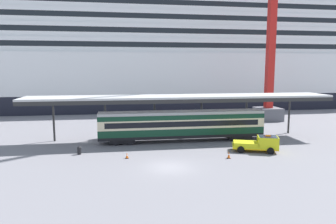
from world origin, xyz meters
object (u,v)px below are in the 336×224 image
cruise_ship (208,51)px  service_truck (259,143)px  dockside_crane (275,16)px  traffic_cone_mid (229,155)px  train_carriage (182,124)px  traffic_cone_near (127,156)px  quay_bollard (79,150)px

cruise_ship → service_truck: 50.75m
dockside_crane → traffic_cone_mid: bearing=-125.4°
train_carriage → traffic_cone_near: bearing=-136.9°
traffic_cone_near → traffic_cone_mid: size_ratio=0.79×
train_carriage → traffic_cone_near: size_ratio=35.81×
service_truck → dockside_crane: size_ratio=0.09×
traffic_cone_mid → quay_bollard: quay_bollard is taller
traffic_cone_mid → service_truck: bearing=25.3°
cruise_ship → traffic_cone_near: bearing=-115.1°
dockside_crane → service_truck: bearing=-119.6°
train_carriage → quay_bollard: train_carriage is taller
dockside_crane → quay_bollard: (-32.94, -19.04, -18.76)m
quay_bollard → traffic_cone_near: bearing=-24.5°
train_carriage → traffic_cone_mid: 9.63m
service_truck → quay_bollard: (-20.96, 2.02, -0.47)m
train_carriage → traffic_cone_mid: size_ratio=28.22×
service_truck → traffic_cone_mid: (-4.55, -2.15, -0.60)m
train_carriage → traffic_cone_mid: train_carriage is taller
cruise_ship → quay_bollard: cruise_ship is taller
train_carriage → quay_bollard: bearing=-160.4°
traffic_cone_mid → quay_bollard: 16.94m
cruise_ship → train_carriage: bearing=-110.1°
cruise_ship → service_truck: size_ratio=22.33×
quay_bollard → dockside_crane: bearing=30.0°
service_truck → quay_bollard: bearing=174.5°
train_carriage → quay_bollard: size_ratio=23.07×
train_carriage → service_truck: 10.49m
train_carriage → cruise_ship: bearing=69.9°
cruise_ship → service_truck: bearing=-98.6°
quay_bollard → traffic_cone_mid: bearing=-14.2°
cruise_ship → dockside_crane: (4.68, -27.36, 4.94)m
cruise_ship → traffic_cone_mid: (-11.84, -50.56, -13.95)m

